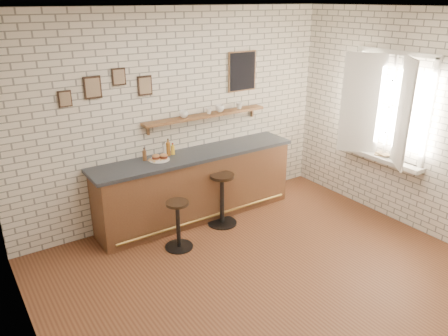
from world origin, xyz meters
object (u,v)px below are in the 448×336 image
Objects in this scene: ciabatta_sandwich at (160,157)px; shelf_cup_c at (220,109)px; sandwich_plate at (159,160)px; bitters_bottle_white at (164,151)px; bitters_bottle_brown at (145,155)px; shelf_cup_a at (184,114)px; bar_stool_left at (178,223)px; shelf_cup_b at (209,111)px; bitters_bottle_amber at (168,149)px; bar_stool_right at (222,198)px; condiment_bottle_yellow at (173,150)px; bar_counter at (196,185)px; book_upper at (380,154)px; book_lower at (381,156)px; shelf_cup_d at (239,106)px.

shelf_cup_c is (1.09, 0.16, 0.49)m from ciabatta_sandwich.
sandwich_plate is 0.04m from ciabatta_sandwich.
ciabatta_sandwich is 1.11× the size of bitters_bottle_white.
shelf_cup_a is at bearing 5.20° from bitters_bottle_brown.
bar_stool_left is 7.50× the size of shelf_cup_b.
shelf_cup_b reaches higher than bitters_bottle_amber.
bar_stool_right is at bearing -173.51° from shelf_cup_b.
condiment_bottle_yellow is at bearing 64.93° from bar_stool_left.
sandwich_plate is at bearing 180.00° from ciabatta_sandwich.
bar_counter is 4.02× the size of bar_stool_right.
ciabatta_sandwich is at bearing 168.23° from book_upper.
bar_counter is 24.13× the size of shelf_cup_c.
shelf_cup_b is (0.36, 0.20, 1.03)m from bar_counter.
bitters_bottle_white is 0.13m from condiment_bottle_yellow.
bar_counter is 15.79× the size of book_lower.
bar_counter is 34.95× the size of shelf_cup_b.
bar_stool_right is at bearing -64.49° from bar_counter.
shelf_cup_c is at bearing 59.07° from bar_stool_right.
condiment_bottle_yellow is (0.13, 0.00, -0.01)m from bitters_bottle_white.
bitters_bottle_white is 1.06m from bar_stool_right.
bitters_bottle_amber is at bearing 135.56° from bar_stool_right.
shelf_cup_c reaches higher than shelf_cup_b.
bitters_bottle_brown reaches higher than ciabatta_sandwich.
shelf_cup_d is (1.45, 0.16, 0.49)m from ciabatta_sandwich.
ciabatta_sandwich reaches higher than book_upper.
book_lower is at bearing -103.08° from shelf_cup_c.
condiment_bottle_yellow is at bearing 154.12° from bar_counter.
shelf_cup_a is (0.50, 0.16, 0.53)m from sandwich_plate.
shelf_cup_b is at bearing 120.11° from shelf_cup_c.
shelf_cup_c is (0.97, 0.06, 0.46)m from bitters_bottle_white.
shelf_cup_a is at bearing 120.11° from shelf_cup_c.
bar_counter is 0.94m from bitters_bottle_brown.
shelf_cup_a is 0.62× the size of book_upper.
bitters_bottle_white is 2.05× the size of shelf_cup_d.
shelf_cup_c is at bearing 20.04° from bar_counter.
shelf_cup_c is (1.20, 0.83, 1.19)m from bar_stool_left.
shelf_cup_b is (0.78, 0.06, 0.45)m from bitters_bottle_white.
bar_stool_left is at bearing -149.84° from shelf_cup_d.
ciabatta_sandwich is at bearing 81.11° from bar_stool_left.
bitters_bottle_white is at bearing 180.00° from bitters_bottle_amber.
shelf_cup_d is at bearing 2.61° from bitters_bottle_white.
shelf_cup_c is 0.36m from shelf_cup_d.
ciabatta_sandwich is 0.16m from bitters_bottle_white.
ciabatta_sandwich is 2.53× the size of shelf_cup_b.
bar_stool_right is at bearing -48.37° from condiment_bottle_yellow.
sandwich_plate is 1.24m from shelf_cup_c.
shelf_cup_a is 0.65× the size of book_lower.
bitters_bottle_amber is at bearing 28.70° from ciabatta_sandwich.
bar_counter is at bearing 141.36° from shelf_cup_b.
bar_counter is 2.72m from book_upper.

